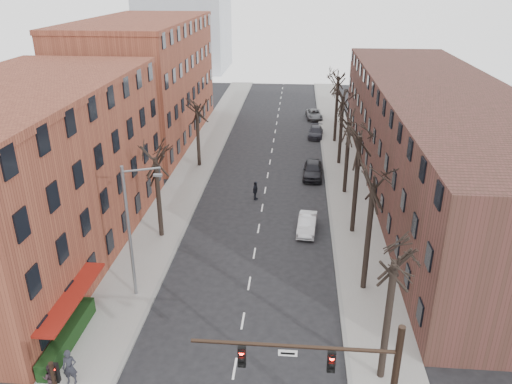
% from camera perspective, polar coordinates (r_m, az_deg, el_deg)
% --- Properties ---
extents(sidewalk_left, '(4.00, 90.00, 0.15)m').
position_cam_1_polar(sidewalk_left, '(55.82, -6.69, 3.38)').
color(sidewalk_left, gray).
rests_on(sidewalk_left, ground).
extents(sidewalk_right, '(4.00, 90.00, 0.15)m').
position_cam_1_polar(sidewalk_right, '(55.00, 9.91, 2.87)').
color(sidewalk_right, gray).
rests_on(sidewalk_right, ground).
extents(building_left_near, '(12.00, 26.00, 12.00)m').
position_cam_1_polar(building_left_near, '(38.85, -24.57, 1.53)').
color(building_left_near, brown).
rests_on(building_left_near, ground).
extents(building_left_far, '(12.00, 28.00, 14.00)m').
position_cam_1_polar(building_left_far, '(64.36, -12.58, 12.09)').
color(building_left_far, brown).
rests_on(building_left_far, ground).
extents(building_right, '(12.00, 50.00, 10.00)m').
position_cam_1_polar(building_right, '(50.19, 19.90, 5.73)').
color(building_right, '#482721').
rests_on(building_right, ground).
extents(awning_left, '(1.20, 7.00, 0.15)m').
position_cam_1_polar(awning_left, '(31.86, -19.62, -15.03)').
color(awning_left, maroon).
rests_on(awning_left, ground).
extents(hedge, '(0.80, 6.00, 1.00)m').
position_cam_1_polar(hedge, '(30.81, -20.70, -15.17)').
color(hedge, black).
rests_on(hedge, sidewalk_left).
extents(tree_right_a, '(5.20, 5.20, 10.00)m').
position_cam_1_polar(tree_right_a, '(28.32, 14.00, -19.88)').
color(tree_right_a, black).
rests_on(tree_right_a, ground).
extents(tree_right_b, '(5.20, 5.20, 10.80)m').
position_cam_1_polar(tree_right_b, '(34.52, 12.11, -10.77)').
color(tree_right_b, black).
rests_on(tree_right_b, ground).
extents(tree_right_c, '(5.20, 5.20, 11.60)m').
position_cam_1_polar(tree_right_c, '(41.34, 10.90, -4.53)').
color(tree_right_c, black).
rests_on(tree_right_c, ground).
extents(tree_right_d, '(5.20, 5.20, 10.00)m').
position_cam_1_polar(tree_right_d, '(48.52, 10.05, -0.10)').
color(tree_right_d, black).
rests_on(tree_right_d, ground).
extents(tree_right_e, '(5.20, 5.20, 10.80)m').
position_cam_1_polar(tree_right_e, '(55.92, 9.42, 3.17)').
color(tree_right_e, black).
rests_on(tree_right_e, ground).
extents(tree_right_f, '(5.20, 5.20, 11.60)m').
position_cam_1_polar(tree_right_f, '(63.47, 8.94, 5.67)').
color(tree_right_f, black).
rests_on(tree_right_f, ground).
extents(tree_left_a, '(5.20, 5.20, 9.50)m').
position_cam_1_polar(tree_left_a, '(40.67, -10.70, -5.01)').
color(tree_left_a, black).
rests_on(tree_left_a, ground).
extents(tree_left_b, '(5.20, 5.20, 9.50)m').
position_cam_1_polar(tree_left_b, '(54.85, -6.48, 2.94)').
color(tree_left_b, black).
rests_on(tree_left_b, ground).
extents(signal_mast_arm, '(8.14, 0.30, 7.20)m').
position_cam_1_polar(signal_mast_arm, '(21.43, 11.15, -20.52)').
color(signal_mast_arm, black).
rests_on(signal_mast_arm, ground).
extents(streetlight, '(2.45, 0.22, 9.03)m').
position_cam_1_polar(streetlight, '(31.47, -14.06, -3.93)').
color(streetlight, slate).
rests_on(streetlight, ground).
extents(silver_sedan, '(1.75, 4.14, 1.33)m').
position_cam_1_polar(silver_sedan, '(40.67, 5.86, -3.64)').
color(silver_sedan, '#BBBCC3').
rests_on(silver_sedan, ground).
extents(parked_car_near, '(2.18, 4.95, 1.66)m').
position_cam_1_polar(parked_car_near, '(51.58, 6.52, 2.56)').
color(parked_car_near, black).
rests_on(parked_car_near, ground).
extents(parked_car_mid, '(2.13, 4.51, 1.27)m').
position_cam_1_polar(parked_car_mid, '(65.04, 6.83, 6.81)').
color(parked_car_mid, black).
rests_on(parked_car_mid, ground).
extents(parked_car_far, '(2.57, 4.79, 1.28)m').
position_cam_1_polar(parked_car_far, '(73.69, 6.66, 8.82)').
color(parked_car_far, '#525559').
rests_on(parked_car_far, ground).
extents(pedestrian_a, '(0.79, 0.59, 1.98)m').
position_cam_1_polar(pedestrian_a, '(28.04, -20.51, -18.25)').
color(pedestrian_a, black).
rests_on(pedestrian_a, sidewalk_left).
extents(pedestrian_b, '(0.89, 0.78, 1.56)m').
position_cam_1_polar(pedestrian_b, '(28.14, -22.42, -18.99)').
color(pedestrian_b, black).
rests_on(pedestrian_b, sidewalk_left).
extents(pedestrian_crossing, '(0.70, 1.12, 1.77)m').
position_cam_1_polar(pedestrian_crossing, '(46.02, -0.08, 0.15)').
color(pedestrian_crossing, black).
rests_on(pedestrian_crossing, ground).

